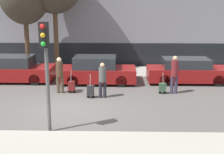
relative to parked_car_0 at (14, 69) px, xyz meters
The scene contains 14 objects.
ground_plane 6.13m from the parked_car_0, 51.09° to the right, with size 80.00×80.00×0.00m, color #565451.
sidewalk_near 9.33m from the parked_car_0, 65.74° to the right, with size 28.00×2.50×0.12m.
sidewalk_far 4.48m from the parked_car_0, 30.60° to the left, with size 28.00×3.00×0.12m.
parked_car_0 is the anchor object (origin of this frame).
parked_car_1 4.67m from the parked_car_0, ahead, with size 4.07×1.90×1.46m.
parked_car_2 9.61m from the parked_car_0, ahead, with size 4.49×1.70×1.35m.
pedestrian_left 3.81m from the parked_car_0, 37.51° to the right, with size 0.35×0.34×1.74m.
trolley_left 4.24m from the parked_car_0, 32.69° to the right, with size 0.34×0.29×1.11m.
pedestrian_center 5.95m from the parked_car_0, 30.77° to the right, with size 0.35×0.34×1.62m.
trolley_center 5.52m from the parked_car_0, 34.17° to the right, with size 0.34×0.29×1.12m.
pedestrian_right 8.80m from the parked_car_0, 14.98° to the right, with size 0.35×0.34×1.83m.
trolley_right 8.28m from the parked_car_0, 16.19° to the right, with size 0.34×0.29×1.05m.
traffic_light 8.17m from the parked_car_0, 63.55° to the right, with size 0.28×0.47×3.67m.
parked_bicycle 1.94m from the parked_car_0, 75.54° to the left, with size 1.77×0.06×0.96m.
Camera 1 is at (2.06, -12.05, 4.19)m, focal length 50.00 mm.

